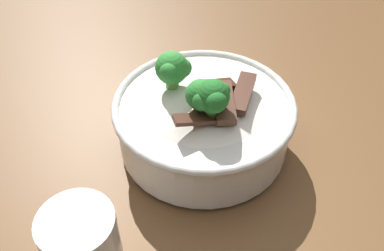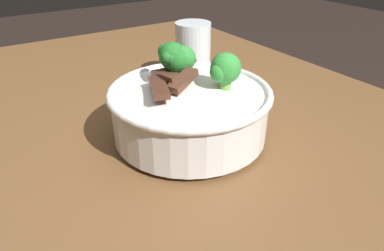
{
  "view_description": "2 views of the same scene",
  "coord_description": "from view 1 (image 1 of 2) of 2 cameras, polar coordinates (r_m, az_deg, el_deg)",
  "views": [
    {
      "loc": [
        0.36,
        -0.11,
        1.26
      ],
      "look_at": [
        -0.1,
        -0.08,
        0.82
      ],
      "focal_mm": 39.82,
      "sensor_mm": 36.0,
      "label": 1
    },
    {
      "loc": [
        -0.51,
        0.21,
        1.09
      ],
      "look_at": [
        -0.12,
        -0.05,
        0.83
      ],
      "focal_mm": 32.99,
      "sensor_mm": 36.0,
      "label": 2
    }
  ],
  "objects": [
    {
      "name": "dining_table",
      "position": [
        0.71,
        7.45,
        -14.29
      ],
      "size": [
        1.28,
        1.05,
        0.78
      ],
      "color": "brown",
      "rests_on": "ground"
    },
    {
      "name": "rice_bowl",
      "position": [
        0.61,
        1.55,
        1.18
      ],
      "size": [
        0.26,
        0.26,
        0.15
      ],
      "color": "white",
      "rests_on": "dining_table"
    }
  ]
}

